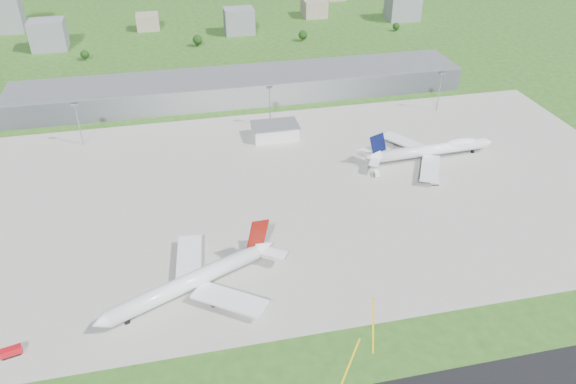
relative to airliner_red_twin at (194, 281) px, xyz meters
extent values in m
plane|color=#285019|center=(47.11, 173.30, -5.70)|extent=(1400.00, 1400.00, 0.00)
cube|color=gray|center=(57.11, 63.30, -5.66)|extent=(360.00, 190.00, 0.08)
cube|color=gray|center=(47.11, 188.30, 1.80)|extent=(300.00, 42.00, 15.00)
cube|color=silver|center=(57.11, 123.30, -1.70)|extent=(26.00, 16.00, 8.00)
cylinder|color=gray|center=(-52.89, 138.30, 6.80)|extent=(0.70, 0.70, 25.00)
cube|color=gray|center=(-52.89, 138.30, 19.60)|extent=(3.50, 2.00, 1.20)
cylinder|color=gray|center=(57.11, 138.30, 6.80)|extent=(0.70, 0.70, 25.00)
cube|color=gray|center=(57.11, 138.30, 19.60)|extent=(3.50, 2.00, 1.20)
cylinder|color=gray|center=(167.11, 138.30, 6.80)|extent=(0.70, 0.70, 25.00)
cube|color=gray|center=(167.11, 138.30, 19.60)|extent=(3.50, 2.00, 1.20)
cylinder|color=white|center=(-2.70, -1.23, 0.32)|extent=(60.51, 32.22, 6.57)
cone|color=white|center=(-34.09, -15.48, 0.32)|extent=(7.70, 8.24, 6.57)
cone|color=white|center=(30.18, 13.70, 1.20)|extent=(10.69, 9.60, 6.57)
cube|color=maroon|center=(-4.70, -2.13, -1.71)|extent=(48.50, 23.97, 1.42)
cube|color=white|center=(12.22, -11.59, -1.65)|extent=(28.87, 24.56, 0.98)
cube|color=white|center=(-0.68, 16.83, -1.65)|extent=(12.57, 29.27, 0.98)
cube|color=maroon|center=(27.69, 12.57, 9.08)|extent=(10.15, 5.01, 13.22)
cylinder|color=#38383D|center=(8.09, -8.95, -3.73)|extent=(6.93, 5.68, 3.50)
cylinder|color=#38383D|center=(-1.41, 11.98, -3.73)|extent=(6.93, 5.68, 3.50)
cube|color=black|center=(5.31, -3.00, -4.33)|extent=(2.14, 1.92, 2.74)
cube|color=black|center=(1.24, 5.97, -4.33)|extent=(2.14, 1.92, 2.74)
cube|color=black|center=(-25.62, -11.63, -4.33)|extent=(2.14, 1.92, 2.74)
cylinder|color=white|center=(136.27, 79.24, -0.12)|extent=(63.06, 8.79, 6.29)
cone|color=white|center=(170.21, 80.59, -0.12)|extent=(5.32, 6.48, 6.29)
cone|color=white|center=(100.82, 77.82, 0.69)|extent=(8.35, 6.60, 6.29)
cube|color=#1A498F|center=(138.30, 79.32, -2.07)|extent=(51.60, 4.63, 1.32)
ellipsoid|color=white|center=(152.60, 79.89, 1.77)|extent=(20.35, 7.08, 5.66)
cube|color=white|center=(126.57, 94.25, -1.94)|extent=(22.82, 28.79, 0.91)
cube|color=white|center=(127.79, 63.50, -1.94)|extent=(21.23, 29.28, 0.91)
cube|color=#070D39|center=(103.35, 77.93, 8.09)|extent=(10.11, 0.91, 12.25)
cylinder|color=#38383D|center=(130.64, 88.15, -3.87)|extent=(5.70, 3.46, 3.24)
cylinder|color=#38383D|center=(124.39, 98.04, -3.87)|extent=(5.70, 3.46, 3.24)
cylinder|color=#38383D|center=(131.37, 69.91, -3.87)|extent=(5.70, 3.46, 3.24)
cylinder|color=#38383D|center=(125.93, 59.55, -3.87)|extent=(5.70, 3.46, 3.24)
cube|color=black|center=(130.01, 83.55, -4.43)|extent=(1.67, 1.28, 2.53)
cube|color=black|center=(130.37, 74.44, -4.43)|extent=(1.67, 1.28, 2.53)
cube|color=black|center=(161.60, 80.25, -4.43)|extent=(1.67, 1.28, 2.53)
cube|color=#AF0C14|center=(-63.99, -18.34, -3.85)|extent=(7.53, 4.25, 2.84)
cube|color=black|center=(-63.99, -18.34, -5.27)|extent=(6.52, 4.13, 0.70)
cube|color=gold|center=(1.08, 12.20, -4.63)|extent=(3.34, 3.63, 1.27)
cube|color=black|center=(1.08, 12.20, -5.27)|extent=(3.13, 3.30, 0.70)
cube|color=white|center=(100.18, 68.41, -4.13)|extent=(3.08, 5.46, 2.27)
cube|color=black|center=(100.18, 68.41, -5.27)|extent=(3.07, 4.72, 0.70)
cube|color=silver|center=(125.92, 53.29, -4.21)|extent=(5.07, 2.98, 2.12)
cube|color=black|center=(125.92, 53.29, -5.27)|extent=(4.38, 2.98, 0.70)
cube|color=slate|center=(-92.89, 323.30, 6.30)|extent=(28.00, 22.00, 24.00)
cube|color=gray|center=(-12.89, 363.30, 1.30)|extent=(20.00, 18.00, 14.00)
cube|color=slate|center=(67.11, 333.30, 5.30)|extent=(26.00, 20.00, 22.00)
cube|color=gray|center=(147.11, 373.30, 2.30)|extent=(22.00, 24.00, 16.00)
cube|color=slate|center=(227.11, 343.30, 8.30)|extent=(30.00, 22.00, 28.00)
cube|color=slate|center=(-132.89, 383.30, 16.30)|extent=(22.00, 20.00, 44.00)
cylinder|color=#382314|center=(-62.89, 288.30, -4.20)|extent=(0.70, 0.70, 3.00)
sphere|color=black|center=(-62.89, 288.30, -0.82)|extent=(6.75, 6.75, 6.75)
cylinder|color=#382314|center=(27.11, 303.30, -3.90)|extent=(0.70, 0.70, 3.60)
sphere|color=black|center=(27.11, 303.30, 0.15)|extent=(8.10, 8.10, 8.10)
cylinder|color=#382314|center=(117.11, 298.30, -4.00)|extent=(0.70, 0.70, 3.40)
sphere|color=black|center=(117.11, 298.30, -0.17)|extent=(7.65, 7.65, 7.65)
cylinder|color=#382314|center=(207.11, 308.30, -4.30)|extent=(0.70, 0.70, 2.80)
sphere|color=black|center=(207.11, 308.30, -1.15)|extent=(6.30, 6.30, 6.30)
camera|label=1|loc=(-0.31, -168.11, 145.10)|focal=35.00mm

